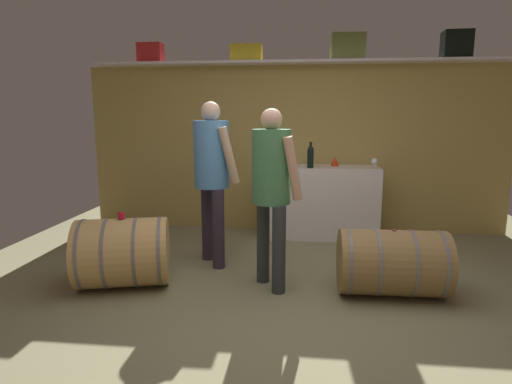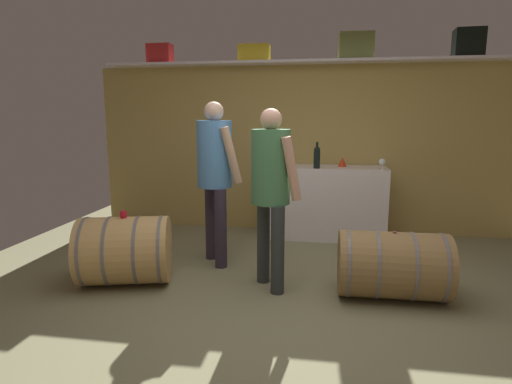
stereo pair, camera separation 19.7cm
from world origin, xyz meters
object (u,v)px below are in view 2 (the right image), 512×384
winemaker_pouring (215,166)px  wine_barrel_far (393,265)px  wine_bottle_dark (317,157)px  tasting_cup (123,214)px  wine_glass (382,162)px  toolcase_yellow (254,53)px  red_funnel (342,162)px  toolcase_olive (356,46)px  toolcase_black (468,43)px  wine_barrel_near (125,250)px  work_cabinet (327,202)px  visitor_tasting (271,180)px  toolcase_red (160,54)px

winemaker_pouring → wine_barrel_far: bearing=36.0°
wine_bottle_dark → tasting_cup: size_ratio=5.55×
wine_glass → winemaker_pouring: winemaker_pouring is taller
toolcase_yellow → wine_bottle_dark: bearing=-26.2°
wine_glass → red_funnel: bearing=154.9°
wine_glass → wine_barrel_far: (-0.08, -1.62, -0.71)m
toolcase_olive → toolcase_black: toolcase_black is taller
wine_barrel_near → work_cabinet: bearing=30.1°
wine_bottle_dark → red_funnel: size_ratio=2.69×
toolcase_yellow → toolcase_olive: (1.26, 0.00, 0.05)m
tasting_cup → visitor_tasting: visitor_tasting is taller
work_cabinet → wine_glass: bearing=-14.3°
toolcase_yellow → winemaker_pouring: (-0.18, -1.35, -1.30)m
toolcase_black → wine_bottle_dark: size_ratio=1.03×
wine_glass → tasting_cup: wine_glass is taller
toolcase_black → wine_barrel_near: (-3.44, -2.04, -2.07)m
toolcase_yellow → wine_bottle_dark: size_ratio=1.24×
toolcase_red → visitor_tasting: (1.74, -1.92, -1.36)m
tasting_cup → winemaker_pouring: size_ratio=0.03×
toolcase_black → wine_barrel_far: size_ratio=0.36×
wine_barrel_far → winemaker_pouring: (-1.71, 0.62, 0.75)m
toolcase_yellow → wine_bottle_dark: (0.83, -0.38, -1.27)m
wine_barrel_near → wine_barrel_far: size_ratio=1.03×
visitor_tasting → wine_barrel_near: bearing=-118.3°
wine_bottle_dark → red_funnel: wine_bottle_dark is taller
toolcase_olive → work_cabinet: bearing=-150.7°
toolcase_black → winemaker_pouring: toolcase_black is taller
winemaker_pouring → toolcase_olive: bearing=99.0°
toolcase_black → tasting_cup: 4.36m
toolcase_yellow → wine_barrel_near: (-0.88, -2.04, -2.01)m
red_funnel → toolcase_red: bearing=176.8°
toolcase_red → tasting_cup: (0.39, -2.04, -1.69)m
toolcase_black → work_cabinet: (-1.60, -0.19, -1.93)m
toolcase_olive → wine_glass: toolcase_olive is taller
tasting_cup → winemaker_pouring: (0.69, 0.69, 0.37)m
toolcase_red → work_cabinet: size_ratio=0.22×
toolcase_black → tasting_cup: (-3.44, -2.04, -1.73)m
wine_glass → red_funnel: 0.51m
toolcase_olive → tasting_cup: bearing=-139.4°
red_funnel → tasting_cup: 2.80m
red_funnel → visitor_tasting: (-0.68, -1.78, 0.02)m
toolcase_black → wine_bottle_dark: 2.22m
red_funnel → winemaker_pouring: size_ratio=0.07×
work_cabinet → winemaker_pouring: winemaker_pouring is taller
wine_bottle_dark → winemaker_pouring: size_ratio=0.19×
toolcase_red → wine_glass: (2.88, -0.35, -1.36)m
toolcase_red → wine_glass: size_ratio=2.47×
wine_barrel_far → red_funnel: bearing=100.9°
red_funnel → tasting_cup: red_funnel is taller
wine_bottle_dark → wine_barrel_near: size_ratio=0.34×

